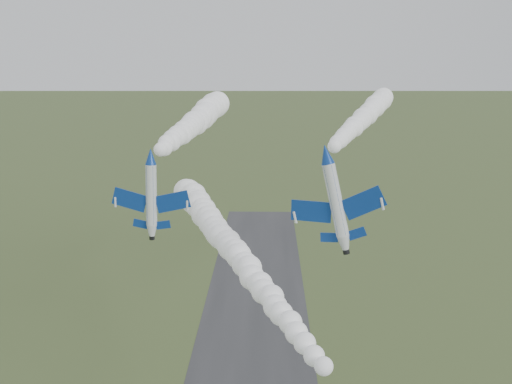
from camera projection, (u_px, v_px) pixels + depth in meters
The scene contains 5 objects.
smoke_trail_jet_lead at pixel (232, 249), 79.31m from camera, with size 4.75×63.39×4.75m, color white, non-canonical shape.
jet_pair_left at pixel (150, 156), 68.13m from camera, with size 9.56×11.46×2.83m.
smoke_trail_jet_pair_left at pixel (196, 121), 99.55m from camera, with size 5.39×60.21×5.39m, color white, non-canonical shape.
jet_pair_right at pixel (326, 154), 68.79m from camera, with size 11.59×13.90×4.12m.
smoke_trail_jet_pair_right at pixel (366, 115), 104.24m from camera, with size 4.61×69.10×4.61m, color white, non-canonical shape.
Camera 1 is at (3.05, -48.16, 56.88)m, focal length 40.00 mm.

